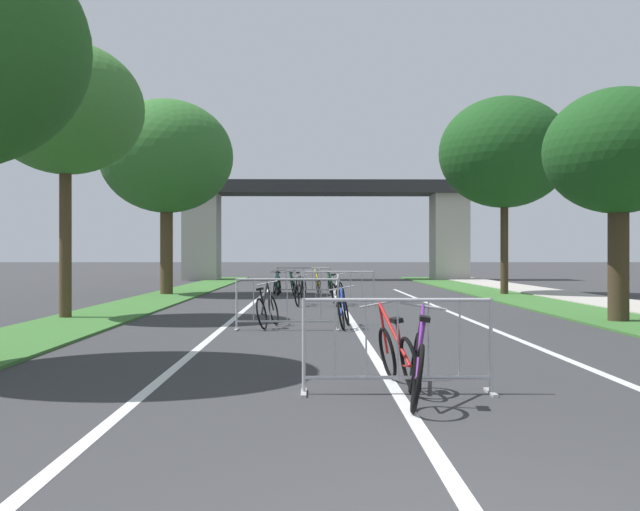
# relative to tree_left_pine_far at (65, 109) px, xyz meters

# --- Properties ---
(grass_verge_left) EXTENTS (2.19, 48.62, 0.05)m
(grass_verge_left) POSITION_rel_tree_left_pine_far_xyz_m (0.62, 6.37, -4.96)
(grass_verge_left) COLOR #386B2D
(grass_verge_left) RESTS_ON ground
(grass_verge_right) EXTENTS (2.19, 48.62, 0.05)m
(grass_verge_right) POSITION_rel_tree_left_pine_far_xyz_m (12.91, 6.37, -4.96)
(grass_verge_right) COLOR #386B2D
(grass_verge_right) RESTS_ON ground
(sidewalk_path_right) EXTENTS (2.29, 48.62, 0.08)m
(sidewalk_path_right) POSITION_rel_tree_left_pine_far_xyz_m (15.15, 6.37, -4.95)
(sidewalk_path_right) COLOR #ADA89E
(sidewalk_path_right) RESTS_ON ground
(lane_stripe_center) EXTENTS (0.14, 28.13, 0.01)m
(lane_stripe_center) POSITION_rel_tree_left_pine_far_xyz_m (6.77, 0.54, -4.98)
(lane_stripe_center) COLOR silver
(lane_stripe_center) RESTS_ON ground
(lane_stripe_right_lane) EXTENTS (0.14, 28.13, 0.01)m
(lane_stripe_right_lane) POSITION_rel_tree_left_pine_far_xyz_m (9.55, 0.54, -4.98)
(lane_stripe_right_lane) COLOR silver
(lane_stripe_right_lane) RESTS_ON ground
(lane_stripe_left_lane) EXTENTS (0.14, 28.13, 0.01)m
(lane_stripe_left_lane) POSITION_rel_tree_left_pine_far_xyz_m (3.99, 0.54, -4.98)
(lane_stripe_left_lane) COLOR silver
(lane_stripe_left_lane) RESTS_ON ground
(overpass_bridge) EXTENTS (23.07, 3.10, 6.02)m
(overpass_bridge) POSITION_rel_tree_left_pine_far_xyz_m (6.77, 26.66, -0.83)
(overpass_bridge) COLOR #2D2D30
(overpass_bridge) RESTS_ON ground
(tree_left_pine_far) EXTENTS (3.68, 3.68, 6.57)m
(tree_left_pine_far) POSITION_rel_tree_left_pine_far_xyz_m (0.00, 0.00, 0.00)
(tree_left_pine_far) COLOR #4C3823
(tree_left_pine_far) RESTS_ON ground
(tree_left_oak_near) EXTENTS (5.05, 5.05, 7.43)m
(tree_left_oak_near) POSITION_rel_tree_left_pine_far_xyz_m (0.34, 10.17, 0.27)
(tree_left_oak_near) COLOR #4C3823
(tree_left_oak_near) RESTS_ON ground
(tree_right_pine_near) EXTENTS (3.31, 3.31, 5.27)m
(tree_right_pine_near) POSITION_rel_tree_left_pine_far_xyz_m (12.73, -1.09, -1.17)
(tree_right_pine_near) COLOR #3D2D1E
(tree_right_pine_near) RESTS_ON ground
(tree_right_cypress_far) EXTENTS (4.95, 4.95, 7.53)m
(tree_right_cypress_far) POSITION_rel_tree_left_pine_far_xyz_m (13.19, 9.99, 0.43)
(tree_right_cypress_far) COLOR #3D2D1E
(tree_right_cypress_far) RESTS_ON ground
(crowd_barrier_nearest) EXTENTS (2.11, 0.45, 1.05)m
(crowd_barrier_nearest) POSITION_rel_tree_left_pine_far_xyz_m (6.77, -9.18, -4.47)
(crowd_barrier_nearest) COLOR #ADADB2
(crowd_barrier_nearest) RESTS_ON ground
(crowd_barrier_second) EXTENTS (2.11, 0.46, 1.05)m
(crowd_barrier_second) POSITION_rel_tree_left_pine_far_xyz_m (5.35, -2.56, -4.47)
(crowd_barrier_second) COLOR #ADADB2
(crowd_barrier_second) RESTS_ON ground
(crowd_barrier_third) EXTENTS (2.13, 0.56, 1.05)m
(crowd_barrier_third) POSITION_rel_tree_left_pine_far_xyz_m (6.66, 4.07, -4.47)
(crowd_barrier_third) COLOR #ADADB2
(crowd_barrier_third) RESTS_ON ground
(crowd_barrier_fourth) EXTENTS (2.12, 0.48, 1.05)m
(crowd_barrier_fourth) POSITION_rel_tree_left_pine_far_xyz_m (5.55, 10.69, -4.47)
(crowd_barrier_fourth) COLOR #ADADB2
(crowd_barrier_fourth) RESTS_ON ground
(bicycle_green_0) EXTENTS (0.50, 1.63, 0.94)m
(bicycle_green_0) POSITION_rel_tree_left_pine_far_xyz_m (6.58, 10.16, -4.61)
(bicycle_green_0) COLOR black
(bicycle_green_0) RESTS_ON ground
(bicycle_black_1) EXTENTS (0.43, 1.67, 0.93)m
(bicycle_black_1) POSITION_rel_tree_left_pine_far_xyz_m (5.49, 4.51, -4.64)
(bicycle_black_1) COLOR black
(bicycle_black_1) RESTS_ON ground
(bicycle_blue_2) EXTENTS (0.54, 1.68, 0.91)m
(bicycle_blue_2) POSITION_rel_tree_left_pine_far_xyz_m (6.50, -2.06, -4.63)
(bicycle_blue_2) COLOR black
(bicycle_blue_2) RESTS_ON ground
(bicycle_white_3) EXTENTS (0.47, 1.70, 0.87)m
(bicycle_white_3) POSITION_rel_tree_left_pine_far_xyz_m (5.46, 11.10, -4.64)
(bicycle_white_3) COLOR black
(bicycle_white_3) RESTS_ON ground
(bicycle_purple_4) EXTENTS (0.57, 1.69, 1.01)m
(bicycle_purple_4) POSITION_rel_tree_left_pine_far_xyz_m (6.90, -9.64, -4.61)
(bicycle_purple_4) COLOR black
(bicycle_purple_4) RESTS_ON ground
(bicycle_orange_5) EXTENTS (0.53, 1.77, 0.95)m
(bicycle_orange_5) POSITION_rel_tree_left_pine_far_xyz_m (4.58, 11.08, -4.61)
(bicycle_orange_5) COLOR black
(bicycle_orange_5) RESTS_ON ground
(bicycle_silver_6) EXTENTS (0.57, 1.77, 0.97)m
(bicycle_silver_6) POSITION_rel_tree_left_pine_far_xyz_m (6.65, 4.55, -4.60)
(bicycle_silver_6) COLOR black
(bicycle_silver_6) RESTS_ON ground
(bicycle_red_7) EXTENTS (0.61, 1.66, 0.99)m
(bicycle_red_7) POSITION_rel_tree_left_pine_far_xyz_m (6.81, -8.80, -4.62)
(bicycle_red_7) COLOR black
(bicycle_red_7) RESTS_ON ground
(bicycle_teal_8) EXTENTS (0.48, 1.63, 0.90)m
(bicycle_teal_8) POSITION_rel_tree_left_pine_far_xyz_m (4.52, 10.29, -4.63)
(bicycle_teal_8) COLOR black
(bicycle_teal_8) RESTS_ON ground
(bicycle_yellow_9) EXTENTS (0.54, 1.72, 1.00)m
(bicycle_yellow_9) POSITION_rel_tree_left_pine_far_xyz_m (6.13, 11.04, -4.61)
(bicycle_yellow_9) COLOR black
(bicycle_yellow_9) RESTS_ON ground
(bicycle_green_10) EXTENTS (0.51, 1.71, 0.96)m
(bicycle_green_10) POSITION_rel_tree_left_pine_far_xyz_m (5.16, 10.29, -4.60)
(bicycle_green_10) COLOR black
(bicycle_green_10) RESTS_ON ground
(bicycle_black_11) EXTENTS (0.51, 1.64, 0.97)m
(bicycle_black_11) POSITION_rel_tree_left_pine_far_xyz_m (4.91, -1.99, -4.61)
(bicycle_black_11) COLOR black
(bicycle_black_11) RESTS_ON ground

